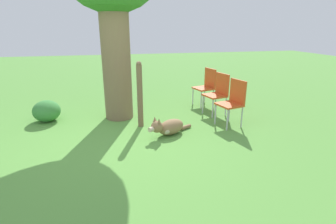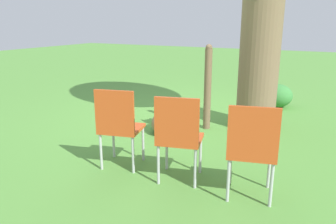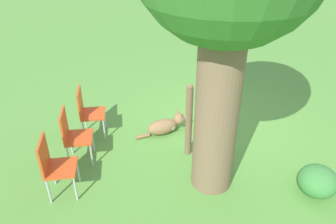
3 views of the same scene
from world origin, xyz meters
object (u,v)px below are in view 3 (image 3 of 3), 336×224
fence_post (189,120)px  red_chair_1 (73,134)px  red_chair_0 (88,110)px  red_chair_2 (54,164)px  dog (166,125)px

fence_post → red_chair_1: (1.81, 0.39, -0.12)m
red_chair_1 → red_chair_0: bearing=76.0°
red_chair_0 → red_chair_1: same height
red_chair_0 → red_chair_1: bearing=-104.0°
red_chair_1 → red_chair_2: bearing=-104.0°
fence_post → red_chair_0: 1.85m
dog → red_chair_0: red_chair_0 is taller
fence_post → red_chair_0: fence_post is taller
red_chair_1 → fence_post: bearing=-1.9°
fence_post → red_chair_1: 1.85m
red_chair_2 → red_chair_0: bearing=76.0°
dog → red_chair_1: (1.37, 0.96, 0.38)m
red_chair_0 → fence_post: bearing=-25.0°
red_chair_2 → red_chair_1: bearing=76.0°
red_chair_0 → red_chair_2: (0.00, 1.48, 0.00)m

